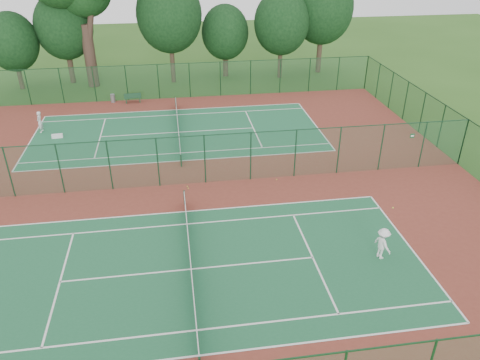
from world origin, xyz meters
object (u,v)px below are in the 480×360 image
at_px(player_near, 383,244).
at_px(trash_bin, 113,98).
at_px(player_far, 40,122).
at_px(bench, 133,98).
at_px(kit_bag, 57,136).

distance_m(player_near, trash_bin, 31.48).
bearing_deg(player_far, player_near, 54.83).
relative_size(player_near, bench, 1.06).
bearing_deg(kit_bag, player_near, -49.16).
bearing_deg(bench, player_near, -67.67).
height_order(player_near, trash_bin, player_near).
height_order(player_near, kit_bag, player_near).
xyz_separation_m(player_far, trash_bin, (5.31, 6.80, -0.51)).
bearing_deg(trash_bin, bench, -13.45).
bearing_deg(player_near, trash_bin, 13.54).
height_order(trash_bin, bench, bench).
relative_size(player_far, bench, 1.08).
height_order(trash_bin, kit_bag, trash_bin).
height_order(player_near, bench, player_near).
relative_size(trash_bin, bench, 0.48).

